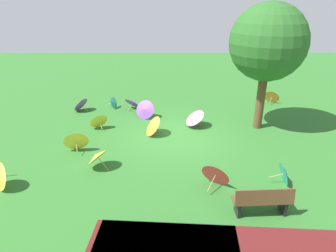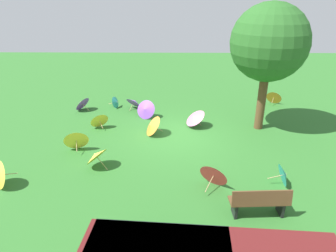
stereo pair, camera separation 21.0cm
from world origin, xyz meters
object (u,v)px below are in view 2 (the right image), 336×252
Objects in this scene: parasol_yellow_0 at (76,139)px; parasol_orange_3 at (274,97)px; parasol_yellow_2 at (96,155)px; parasol_red_0 at (214,174)px; parasol_yellow_1 at (99,120)px; parasol_purple_2 at (81,103)px; parasol_purple_0 at (145,109)px; shade_tree at (269,43)px; parasol_teal_0 at (284,175)px; park_bench at (260,202)px; parasol_orange_0 at (152,125)px; parasol_purple_1 at (134,102)px; parasol_pink_1 at (194,117)px; parasol_teal_2 at (116,102)px.

parasol_orange_3 is (-9.33, -5.50, -0.06)m from parasol_yellow_0.
parasol_red_0 is at bearing 164.53° from parasol_yellow_2.
parasol_yellow_0 reaches higher than parasol_yellow_1.
parasol_purple_2 is at bearing -69.63° from parasol_yellow_2.
parasol_red_0 is (-2.63, 5.66, -0.01)m from parasol_purple_0.
shade_tree reaches higher than parasol_teal_0.
park_bench is 7.93m from parasol_purple_0.
shade_tree is 5.88m from parasol_orange_0.
parasol_red_0 is at bearing 114.90° from parasol_purple_0.
parasol_teal_0 is (0.38, 4.44, -3.39)m from shade_tree.
parasol_yellow_1 is (4.63, -4.47, -0.05)m from parasol_red_0.
parasol_red_0 is (2.22, 0.12, 0.08)m from parasol_teal_0.
shade_tree is at bearing -152.23° from parasol_yellow_2.
park_bench is at bearing 127.36° from parasol_red_0.
parasol_orange_3 is at bearing -109.51° from park_bench.
parasol_yellow_2 reaches higher than parasol_purple_2.
shade_tree reaches higher than parasol_purple_0.
shade_tree is at bearing -119.71° from parasol_red_0.
parasol_purple_0 is 1.02× the size of parasol_purple_1.
parasol_purple_0 reaches higher than parasol_purple_2.
shade_tree is 4.96× the size of parasol_purple_1.
park_bench is at bearing 51.43° from parasol_teal_0.
parasol_purple_0 is 4.75m from parasol_yellow_2.
park_bench is at bearing 117.58° from parasol_purple_0.
parasol_purple_0 is 1.92m from parasol_orange_0.
park_bench reaches higher than parasol_purple_1.
shade_tree is at bearing -179.36° from parasol_yellow_1.
parasol_orange_3 reaches higher than parasol_teal_0.
parasol_orange_3 reaches higher than parasol_yellow_1.
park_bench is at bearing 117.68° from parasol_purple_1.
parasol_teal_0 is 7.59m from parasol_yellow_0.
parasol_orange_3 is at bearing -118.75° from parasol_red_0.
parasol_orange_0 is (3.23, -5.15, -0.04)m from park_bench.
shade_tree is 5.14× the size of parasol_purple_2.
parasol_pink_1 is at bearing 34.94° from parasol_orange_3.
parasol_orange_0 reaches higher than parasol_orange_3.
parasol_teal_0 is at bearing 131.18° from parasol_purple_0.
parasol_orange_3 is at bearing -117.39° from shade_tree.
shade_tree is at bearing -94.84° from parasol_teal_0.
parasol_purple_1 is at bearing -117.72° from parasol_yellow_1.
parasol_yellow_2 is 6.00m from parasol_teal_2.
parasol_teal_0 is at bearing 129.03° from parasol_purple_1.
parasol_orange_0 is at bearing -39.77° from parasol_teal_0.
parasol_yellow_0 is at bearing 103.25° from parasol_purple_2.
parasol_purple_2 is at bearing -48.68° from park_bench.
parasol_yellow_1 is 2.63m from parasol_teal_2.
parasol_orange_0 is 3.37m from parasol_purple_1.
parasol_teal_2 is (-0.33, -2.61, -0.08)m from parasol_yellow_1.
parasol_yellow_2 is 5.90m from parasol_purple_1.
parasol_teal_2 is at bearing -20.15° from shade_tree.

